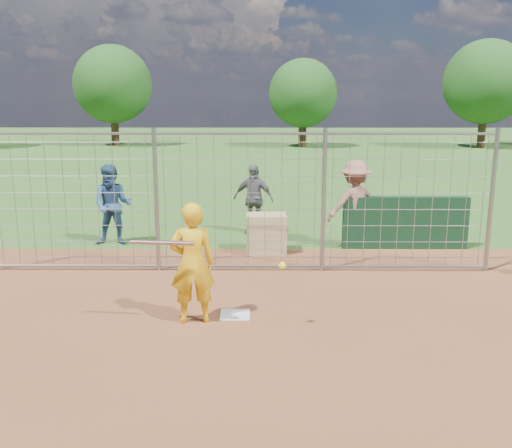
{
  "coord_description": "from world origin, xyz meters",
  "views": [
    {
      "loc": [
        0.37,
        -8.04,
        3.15
      ],
      "look_at": [
        0.3,
        0.8,
        1.15
      ],
      "focal_mm": 40.0,
      "sensor_mm": 36.0,
      "label": 1
    }
  ],
  "objects_px": {
    "bystander_c": "(354,204)",
    "bystander_a": "(113,205)",
    "equipment_bin": "(266,233)",
    "batter": "(192,263)",
    "bystander_b": "(253,199)"
  },
  "relations": [
    {
      "from": "bystander_c",
      "to": "batter",
      "type": "bearing_deg",
      "value": 35.24
    },
    {
      "from": "bystander_b",
      "to": "bystander_a",
      "type": "bearing_deg",
      "value": -142.84
    },
    {
      "from": "bystander_a",
      "to": "bystander_c",
      "type": "distance_m",
      "value": 5.13
    },
    {
      "from": "batter",
      "to": "bystander_a",
      "type": "height_order",
      "value": "same"
    },
    {
      "from": "bystander_c",
      "to": "bystander_a",
      "type": "bearing_deg",
      "value": -21.41
    },
    {
      "from": "bystander_a",
      "to": "equipment_bin",
      "type": "distance_m",
      "value": 3.37
    },
    {
      "from": "bystander_c",
      "to": "equipment_bin",
      "type": "relative_size",
      "value": 2.3
    },
    {
      "from": "batter",
      "to": "bystander_b",
      "type": "bearing_deg",
      "value": -108.05
    },
    {
      "from": "bystander_a",
      "to": "bystander_c",
      "type": "bearing_deg",
      "value": -1.48
    },
    {
      "from": "batter",
      "to": "equipment_bin",
      "type": "relative_size",
      "value": 2.17
    },
    {
      "from": "bystander_c",
      "to": "equipment_bin",
      "type": "height_order",
      "value": "bystander_c"
    },
    {
      "from": "bystander_b",
      "to": "bystander_c",
      "type": "xyz_separation_m",
      "value": [
        2.14,
        -1.22,
        0.11
      ]
    },
    {
      "from": "bystander_a",
      "to": "bystander_b",
      "type": "bearing_deg",
      "value": 19.93
    },
    {
      "from": "batter",
      "to": "bystander_a",
      "type": "relative_size",
      "value": 1.0
    },
    {
      "from": "equipment_bin",
      "to": "bystander_a",
      "type": "bearing_deg",
      "value": 167.34
    }
  ]
}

